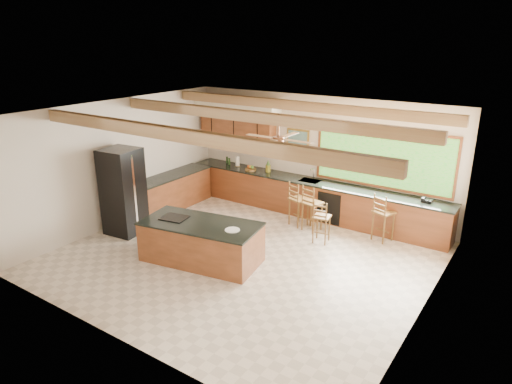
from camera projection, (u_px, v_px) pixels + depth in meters
The scene contains 9 objects.
ground at pixel (243, 258), 9.49m from camera, with size 7.20×7.20×0.00m, color beige.
room_shell at pixel (254, 147), 9.37m from camera, with size 7.27×6.54×3.02m.
counter_run at pixel (274, 196), 11.74m from camera, with size 7.12×3.10×1.25m.
island at pixel (201, 242), 9.24m from camera, with size 2.55×1.52×0.85m.
refrigerator at pixel (123, 192), 10.42m from camera, with size 0.85×0.83×2.00m.
bar_stool_a at pixel (298, 200), 10.87m from camera, with size 0.50×0.50×1.11m.
bar_stool_b at pixel (311, 204), 10.57m from camera, with size 0.48×0.48×1.13m.
bar_stool_c at pixel (321, 218), 9.99m from camera, with size 0.40×0.40×1.00m.
bar_stool_d at pixel (383, 214), 10.05m from camera, with size 0.51×0.51×1.12m.
Camera 1 is at (4.97, -6.93, 4.38)m, focal length 32.00 mm.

